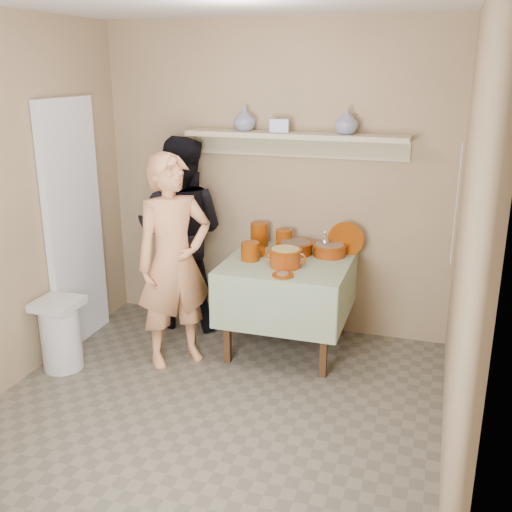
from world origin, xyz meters
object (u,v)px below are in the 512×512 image
at_px(person_cook, 174,262).
at_px(serving_table, 288,275).
at_px(person_helper, 181,233).
at_px(trash_bin, 61,334).
at_px(cazuela_rice, 285,256).

height_order(person_cook, serving_table, person_cook).
bearing_deg(person_helper, serving_table, 164.62).
xyz_separation_m(person_helper, trash_bin, (-0.53, -1.08, -0.55)).
bearing_deg(serving_table, person_helper, 167.44).
distance_m(serving_table, trash_bin, 1.81).
height_order(serving_table, cazuela_rice, cazuela_rice).
xyz_separation_m(person_helper, cazuela_rice, (1.04, -0.38, 0.01)).
distance_m(person_helper, serving_table, 1.07).
bearing_deg(trash_bin, person_helper, 63.70).
height_order(person_cook, person_helper, person_helper).
relative_size(person_helper, serving_table, 1.72).
bearing_deg(person_helper, cazuela_rice, 157.10).
bearing_deg(person_cook, serving_table, -14.91).
height_order(person_helper, cazuela_rice, person_helper).
relative_size(person_cook, serving_table, 1.69).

